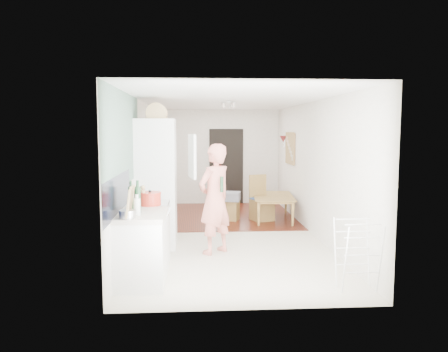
{
  "coord_description": "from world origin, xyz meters",
  "views": [
    {
      "loc": [
        -0.59,
        -8.08,
        1.97
      ],
      "look_at": [
        -0.07,
        0.2,
        1.09
      ],
      "focal_mm": 35.0,
      "sensor_mm": 36.0,
      "label": 1
    }
  ],
  "objects": [
    {
      "name": "floor",
      "position": [
        0.0,
        0.0,
        0.0
      ],
      "size": [
        3.2,
        7.0,
        0.01
      ],
      "primitive_type": "cube",
      "color": "beige",
      "rests_on": "ground"
    },
    {
      "name": "bottle_c",
      "position": [
        -1.33,
        -2.7,
        1.02
      ],
      "size": [
        0.09,
        0.09,
        0.21
      ],
      "primitive_type": "cylinder",
      "rotation": [
        0.0,
        0.0,
        -0.04
      ],
      "color": "silver",
      "rests_on": "worktop"
    },
    {
      "name": "bread_bin",
      "position": [
        -1.23,
        -0.86,
        2.24
      ],
      "size": [
        0.39,
        0.37,
        0.18
      ],
      "primitive_type": null,
      "rotation": [
        0.0,
        0.0,
        -0.13
      ],
      "color": "tan",
      "rests_on": "fridge_housing"
    },
    {
      "name": "person",
      "position": [
        -0.3,
        -1.23,
        1.04
      ],
      "size": [
        0.89,
        0.88,
        2.07
      ],
      "primitive_type": "imported",
      "rotation": [
        0.0,
        0.0,
        3.89
      ],
      "color": "#EB8371",
      "rests_on": "floor"
    },
    {
      "name": "wood_floor_overlay",
      "position": [
        0.0,
        1.85,
        0.01
      ],
      "size": [
        3.2,
        3.3,
        0.01
      ],
      "primitive_type": "cube",
      "color": "#611D0B",
      "rests_on": "room_shell"
    },
    {
      "name": "grey_drape",
      "position": [
        0.13,
        1.23,
        0.54
      ],
      "size": [
        0.48,
        0.48,
        0.18
      ],
      "primitive_type": "cube",
      "rotation": [
        0.0,
        0.0,
        -0.2
      ],
      "color": "gray",
      "rests_on": "stool"
    },
    {
      "name": "fridge_door",
      "position": [
        -0.66,
        -1.08,
        1.55
      ],
      "size": [
        0.14,
        0.56,
        0.7
      ],
      "primitive_type": "cube",
      "rotation": [
        0.0,
        0.0,
        -1.4
      ],
      "color": "white",
      "rests_on": "room_shell"
    },
    {
      "name": "fridge_interior",
      "position": [
        -0.96,
        -0.78,
        1.55
      ],
      "size": [
        0.02,
        0.52,
        0.66
      ],
      "primitive_type": "cube",
      "color": "white",
      "rests_on": "room_shell"
    },
    {
      "name": "range_cooker",
      "position": [
        -1.3,
        -1.8,
        0.44
      ],
      "size": [
        0.6,
        0.6,
        0.88
      ],
      "primitive_type": "cube",
      "color": "white",
      "rests_on": "room_shell"
    },
    {
      "name": "bottle_a",
      "position": [
        -1.34,
        -2.56,
        1.09
      ],
      "size": [
        0.09,
        0.09,
        0.33
      ],
      "primitive_type": "cylinder",
      "rotation": [
        0.0,
        0.0,
        0.2
      ],
      "color": "#1E4326",
      "rests_on": "worktop"
    },
    {
      "name": "dining_chair",
      "position": [
        0.82,
        1.21,
        0.5
      ],
      "size": [
        0.54,
        0.54,
        0.99
      ],
      "primitive_type": null,
      "rotation": [
        0.0,
        0.0,
        0.36
      ],
      "color": "#A37B3D",
      "rests_on": "floor"
    },
    {
      "name": "red_casserole",
      "position": [
        -1.24,
        -1.99,
        1.01
      ],
      "size": [
        0.38,
        0.38,
        0.19
      ],
      "primitive_type": "cylinder",
      "rotation": [
        0.0,
        0.0,
        0.23
      ],
      "color": "red",
      "rests_on": "cooker_top"
    },
    {
      "name": "dining_table",
      "position": [
        1.12,
        1.31,
        0.23
      ],
      "size": [
        0.85,
        1.36,
        0.45
      ],
      "primitive_type": "imported",
      "rotation": [
        0.0,
        0.0,
        1.47
      ],
      "color": "#A37B3D",
      "rests_on": "floor"
    },
    {
      "name": "bottle_b",
      "position": [
        -1.46,
        -2.32,
        1.07
      ],
      "size": [
        0.09,
        0.09,
        0.31
      ],
      "primitive_type": "cylinder",
      "rotation": [
        0.0,
        0.0,
        -0.29
      ],
      "color": "#1E4326",
      "rests_on": "worktop"
    },
    {
      "name": "doorway_recess",
      "position": [
        0.2,
        3.48,
        1.0
      ],
      "size": [
        0.9,
        0.04,
        2.0
      ],
      "primitive_type": "cube",
      "color": "black",
      "rests_on": "room_shell"
    },
    {
      "name": "pinboard_frame",
      "position": [
        1.57,
        1.9,
        1.55
      ],
      "size": [
        0.0,
        0.94,
        0.74
      ],
      "primitive_type": "cube",
      "color": "#A37B3D",
      "rests_on": "room_shell"
    },
    {
      "name": "steel_pan",
      "position": [
        -1.42,
        -2.89,
        0.97
      ],
      "size": [
        0.21,
        0.21,
        0.1
      ],
      "primitive_type": "cylinder",
      "rotation": [
        0.0,
        0.0,
        0.1
      ],
      "color": "#BCBCBF",
      "rests_on": "worktop"
    },
    {
      "name": "pepper_mill_back",
      "position": [
        -1.43,
        -2.02,
        1.03
      ],
      "size": [
        0.06,
        0.06,
        0.22
      ],
      "primitive_type": "cylinder",
      "rotation": [
        0.0,
        0.0,
        -0.07
      ],
      "color": "tan",
      "rests_on": "worktop"
    },
    {
      "name": "cooker_top",
      "position": [
        -1.3,
        -1.8,
        0.9
      ],
      "size": [
        0.6,
        0.6,
        0.04
      ],
      "primitive_type": "cube",
      "color": "#BCBCBF",
      "rests_on": "room_shell"
    },
    {
      "name": "base_cabinet",
      "position": [
        -1.3,
        -2.55,
        0.43
      ],
      "size": [
        0.6,
        0.9,
        0.86
      ],
      "primitive_type": "cube",
      "color": "white",
      "rests_on": "room_shell"
    },
    {
      "name": "held_bottle",
      "position": [
        -0.2,
        -1.38,
        1.13
      ],
      "size": [
        0.05,
        0.05,
        0.24
      ],
      "primitive_type": "cylinder",
      "color": "#1E4326",
      "rests_on": "person"
    },
    {
      "name": "sage_wall_panel",
      "position": [
        -1.59,
        -2.0,
        1.85
      ],
      "size": [
        0.02,
        3.0,
        1.3
      ],
      "primitive_type": "cube",
      "color": "gray",
      "rests_on": "room_shell"
    },
    {
      "name": "drying_rack",
      "position": [
        1.38,
        -2.96,
        0.44
      ],
      "size": [
        0.45,
        0.41,
        0.87
      ],
      "primitive_type": null,
      "rotation": [
        0.0,
        0.0,
        -0.0
      ],
      "color": "white",
      "rests_on": "floor"
    },
    {
      "name": "tile_splashback",
      "position": [
        -1.59,
        -2.55,
        1.15
      ],
      "size": [
        0.02,
        1.9,
        0.5
      ],
      "primitive_type": "cube",
      "color": "black",
      "rests_on": "room_shell"
    },
    {
      "name": "chopping_boards",
      "position": [
        -1.39,
        -2.86,
        1.11
      ],
      "size": [
        0.05,
        0.28,
        0.38
      ],
      "primitive_type": null,
      "rotation": [
        0.0,
        0.0,
        0.02
      ],
      "color": "tan",
      "rests_on": "worktop"
    },
    {
      "name": "worktop",
      "position": [
        -1.3,
        -2.55,
        0.89
      ],
      "size": [
        0.62,
        0.92,
        0.06
      ],
      "primitive_type": "cube",
      "color": "beige",
      "rests_on": "room_shell"
    },
    {
      "name": "room_shell",
      "position": [
        0.0,
        0.0,
        1.25
      ],
      "size": [
        3.2,
        7.0,
        2.5
      ],
      "primitive_type": null,
      "color": "white",
      "rests_on": "ground"
    },
    {
      "name": "pinboard",
      "position": [
        1.58,
        1.9,
        1.55
      ],
      "size": [
        0.03,
        0.9,
        0.7
      ],
      "primitive_type": "cube",
      "color": "tan",
      "rests_on": "room_shell"
    },
    {
      "name": "pepper_mill_front",
      "position": [
        -1.34,
        -2.02,
        1.03
      ],
      "size": [
        0.07,
        0.07,
        0.22
      ],
      "primitive_type": "cylinder",
      "rotation": [
        0.0,
        0.0,
        -0.18
      ],
      "color": "tan",
      "rests_on": "worktop"
    },
    {
      "name": "stool",
      "position": [
        0.15,
        1.28,
        0.22
      ],
      "size": [
        0.43,
        0.43,
        0.45
      ],
      "primitive_type": null,
      "rotation": [
        0.0,
        0.0,
        -0.33
      ],
      "color": "#A37B3D",
      "rests_on": "floor"
    },
    {
      "name": "fridge_housing",
      "position": [
        -1.27,
        -0.78,
        1.07
      ],
      "size": [
        0.66,
        0.66,
        2.15
      ],
      "primitive_type": "cube",
      "color": "white",
      "rests_on": "room_shell"
    },
    {
      "name": "wall_sconce",
      "position": [
        1.54,
        2.55,
        1.75
      ],
      "size": [
        0.18,
        0.18,
        0.16
      ],
      "primitive_type": "cone",
      "color": "maroon",
      "rests_on": "room_shell"
    }
  ]
}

